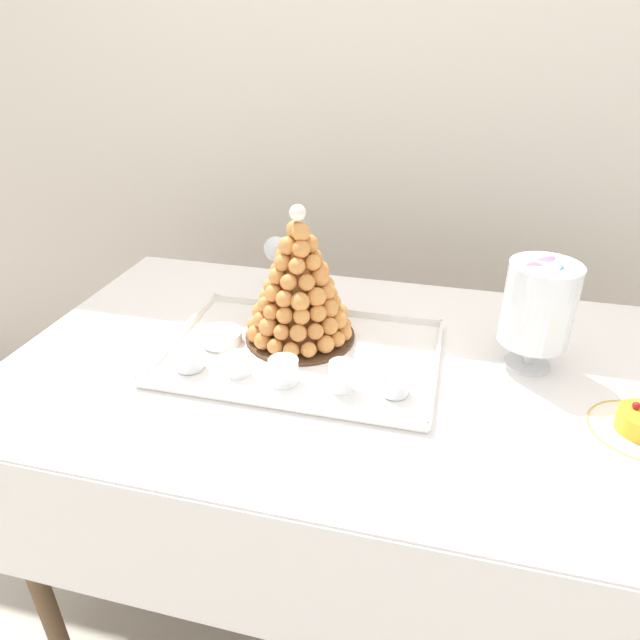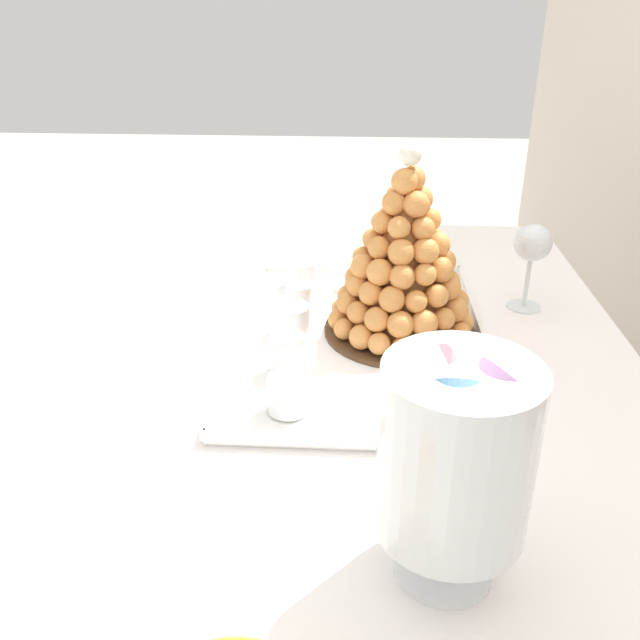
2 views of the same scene
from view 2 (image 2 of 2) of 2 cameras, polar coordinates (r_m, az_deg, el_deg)
buffet_table at (r=1.02m, az=3.34°, el=-10.89°), size 1.56×0.89×0.79m
serving_tray at (r=1.09m, az=3.50°, el=-1.65°), size 0.59×0.40×0.02m
croquembouche at (r=1.06m, az=7.20°, el=4.85°), size 0.25×0.25×0.31m
dessert_cup_left at (r=1.27m, az=-1.49°, el=3.92°), size 0.06×0.06×0.05m
dessert_cup_mid_left at (r=1.18m, az=-1.81°, el=1.91°), size 0.05×0.05×0.05m
dessert_cup_centre at (r=1.09m, az=-2.50°, el=-0.14°), size 0.06×0.06×0.05m
dessert_cup_mid_right at (r=0.98m, az=-2.86°, el=-2.99°), size 0.05×0.05×0.06m
dessert_cup_right at (r=0.90m, az=-2.76°, el=-6.48°), size 0.06×0.06×0.05m
creme_brulee_ramekin at (r=1.25m, az=3.59°, el=3.05°), size 0.09×0.09×0.03m
macaron_goblet at (r=0.62m, az=11.52°, el=-11.07°), size 0.14×0.14×0.25m
wine_glass at (r=1.22m, az=17.73°, el=6.00°), size 0.07×0.07×0.16m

